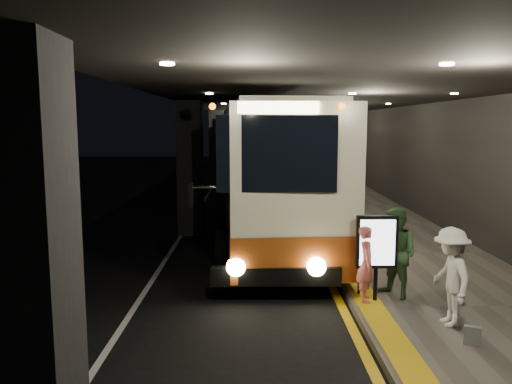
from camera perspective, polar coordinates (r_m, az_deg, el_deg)
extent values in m
plane|color=black|center=(12.91, -2.89, -8.61)|extent=(90.00, 90.00, 0.00)
cube|color=silver|center=(17.91, -7.95, -4.03)|extent=(0.12, 50.00, 0.01)
cube|color=gold|center=(17.84, 5.41, -4.04)|extent=(0.18, 50.00, 0.01)
cube|color=#514C44|center=(18.22, 12.96, -3.73)|extent=(4.50, 50.00, 0.15)
cube|color=gold|center=(17.87, 7.02, -3.55)|extent=(0.50, 50.00, 0.01)
cube|color=black|center=(18.54, 20.05, 5.31)|extent=(0.10, 50.00, 6.00)
cube|color=black|center=(5.05, -24.90, -9.44)|extent=(0.80, 0.80, 4.40)
cube|color=black|center=(16.57, -7.51, 2.70)|extent=(0.80, 0.80, 4.40)
cube|color=black|center=(28.49, -4.51, 4.82)|extent=(0.80, 0.80, 4.40)
cube|color=black|center=(17.51, 6.11, 10.85)|extent=(9.00, 50.00, 0.40)
cube|color=beige|center=(16.22, 1.31, 2.86)|extent=(3.53, 13.04, 3.65)
cube|color=#954E15|center=(16.39, 1.29, -1.82)|extent=(3.56, 13.06, 0.97)
cube|color=black|center=(9.71, 2.40, 4.36)|extent=(2.36, 0.22, 1.50)
cube|color=black|center=(10.24, 2.30, -9.55)|extent=(2.64, 0.42, 0.38)
cylinder|color=black|center=(12.49, -3.84, -6.63)|extent=(0.30, 1.07, 1.07)
cylinder|color=black|center=(12.58, 7.42, -6.57)|extent=(0.30, 1.07, 1.07)
cylinder|color=black|center=(20.70, -2.43, -0.88)|extent=(0.30, 1.07, 1.07)
cylinder|color=black|center=(20.76, 4.33, -0.87)|extent=(0.30, 1.07, 1.07)
sphere|color=#FFEAA5|center=(10.08, -2.30, -8.54)|extent=(0.39, 0.39, 0.39)
sphere|color=#FFEAA5|center=(10.16, 6.92, -8.48)|extent=(0.39, 0.39, 0.39)
cube|color=#FFF2BF|center=(9.69, 2.43, 9.63)|extent=(1.61, 0.16, 0.24)
cube|color=beige|center=(28.27, 0.14, 4.54)|extent=(2.75, 11.84, 3.34)
cube|color=#954E15|center=(28.37, 0.14, 2.06)|extent=(2.77, 11.86, 0.88)
cube|color=black|center=(22.32, 0.26, 5.58)|extent=(2.16, 0.11, 1.37)
cube|color=black|center=(22.60, 0.26, -0.14)|extent=(2.41, 0.31, 0.34)
cylinder|color=black|center=(24.71, -2.36, 0.41)|extent=(0.27, 0.98, 0.98)
cylinder|color=black|center=(24.73, 2.77, 0.42)|extent=(0.27, 0.98, 0.98)
cylinder|color=black|center=(32.32, -1.88, 2.14)|extent=(0.27, 0.98, 0.98)
cylinder|color=black|center=(32.33, 2.05, 2.14)|extent=(0.27, 0.98, 0.98)
cube|color=beige|center=(41.24, 0.41, 5.51)|extent=(2.52, 11.69, 3.31)
cube|color=#954E15|center=(41.31, 0.41, 3.82)|extent=(2.54, 11.71, 0.88)
cube|color=black|center=(35.36, 0.53, 6.32)|extent=(2.14, 0.08, 1.36)
cube|color=black|center=(35.56, 0.52, 2.72)|extent=(2.38, 0.27, 0.34)
cylinder|color=black|center=(37.65, -1.19, 2.92)|extent=(0.27, 0.97, 0.97)
cylinder|color=black|center=(37.68, 2.14, 2.92)|extent=(0.27, 0.97, 0.97)
cylinder|color=black|center=(45.21, -1.05, 3.73)|extent=(0.27, 0.97, 0.97)
cylinder|color=black|center=(45.24, 1.73, 3.73)|extent=(0.27, 0.97, 0.97)
imported|color=#B75655|center=(10.15, 12.49, -7.97)|extent=(0.42, 0.59, 1.53)
imported|color=#3C6639|center=(10.47, 15.74, -6.73)|extent=(0.95, 1.05, 1.84)
imported|color=silver|center=(9.39, 21.36, -8.99)|extent=(0.56, 1.14, 1.73)
cube|color=black|center=(8.93, 23.46, -14.81)|extent=(0.27, 0.20, 0.30)
cylinder|color=black|center=(10.34, 13.48, -10.20)|extent=(0.08, 0.08, 0.67)
cube|color=black|center=(10.11, 13.64, -5.57)|extent=(0.81, 0.11, 1.05)
cube|color=white|center=(10.06, 13.72, -5.64)|extent=(0.69, 0.03, 0.91)
cylinder|color=black|center=(10.57, 11.70, -8.46)|extent=(0.05, 0.05, 1.12)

